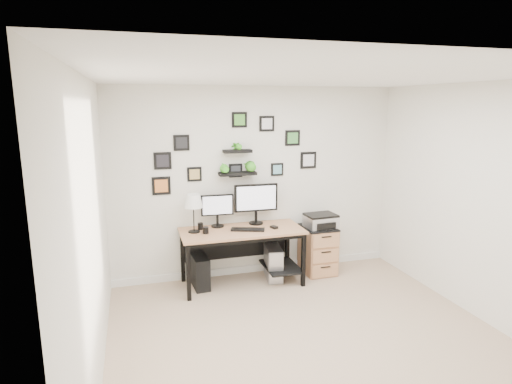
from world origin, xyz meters
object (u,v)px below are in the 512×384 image
object	(u,v)px
monitor_right	(256,200)
pc_tower_grey	(273,263)
table_lamp	(193,202)
printer	(321,221)
desk	(244,238)
mug	(206,230)
pc_tower_black	(200,272)
monitor_left	(217,208)
file_cabinet	(318,249)

from	to	relation	value
monitor_right	pc_tower_grey	distance (m)	0.89
table_lamp	printer	distance (m)	1.81
desk	printer	size ratio (longest dim) A/B	3.69
monitor_right	printer	distance (m)	0.96
table_lamp	mug	distance (m)	0.39
desk	pc_tower_grey	size ratio (longest dim) A/B	3.35
table_lamp	pc_tower_black	size ratio (longest dim) A/B	1.18
monitor_left	pc_tower_grey	world-z (taller)	monitor_left
desk	monitor_left	xyz separation A→B (m)	(-0.31, 0.19, 0.38)
pc_tower_grey	printer	bearing A→B (deg)	0.94
desk	monitor_right	size ratio (longest dim) A/B	2.67
mug	pc_tower_grey	world-z (taller)	mug
mug	file_cabinet	bearing A→B (deg)	4.38
monitor_right	printer	xyz separation A→B (m)	(0.90, -0.15, -0.31)
monitor_right	file_cabinet	size ratio (longest dim) A/B	0.89
table_lamp	mug	world-z (taller)	table_lamp
table_lamp	pc_tower_black	bearing A→B (deg)	-13.03
desk	mug	bearing A→B (deg)	-172.77
desk	monitor_right	bearing A→B (deg)	38.96
monitor_left	printer	bearing A→B (deg)	-6.55
monitor_left	monitor_right	xyz separation A→B (m)	(0.53, -0.01, 0.07)
monitor_left	printer	size ratio (longest dim) A/B	1.02
monitor_left	pc_tower_black	distance (m)	0.86
pc_tower_grey	printer	size ratio (longest dim) A/B	1.10
monitor_right	mug	size ratio (longest dim) A/B	6.99
file_cabinet	printer	bearing A→B (deg)	-64.90
monitor_right	pc_tower_black	bearing A→B (deg)	-169.14
monitor_right	mug	bearing A→B (deg)	-161.74
monitor_left	file_cabinet	xyz separation A→B (m)	(1.41, -0.13, -0.67)
monitor_left	table_lamp	size ratio (longest dim) A/B	0.89
pc_tower_black	printer	world-z (taller)	printer
pc_tower_grey	file_cabinet	size ratio (longest dim) A/B	0.71
mug	pc_tower_black	bearing A→B (deg)	129.94
desk	monitor_right	xyz separation A→B (m)	(0.22, 0.18, 0.45)
mug	pc_tower_black	world-z (taller)	mug
desk	mug	xyz separation A→B (m)	(-0.52, -0.07, 0.17)
printer	monitor_right	bearing A→B (deg)	170.29
table_lamp	printer	world-z (taller)	table_lamp
table_lamp	pc_tower_grey	distance (m)	1.41
monitor_left	table_lamp	world-z (taller)	table_lamp
desk	table_lamp	distance (m)	0.84
table_lamp	file_cabinet	xyz separation A→B (m)	(1.75, 0.02, -0.81)
mug	pc_tower_grey	xyz separation A→B (m)	(0.94, 0.08, -0.57)
table_lamp	pc_tower_grey	bearing A→B (deg)	-1.21
pc_tower_grey	desk	bearing A→B (deg)	-178.22
pc_tower_grey	printer	xyz separation A→B (m)	(0.70, 0.01, 0.54)
monitor_left	pc_tower_black	bearing A→B (deg)	-149.12
printer	desk	bearing A→B (deg)	-178.74
mug	desk	bearing A→B (deg)	7.23
pc_tower_black	printer	bearing A→B (deg)	-3.42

